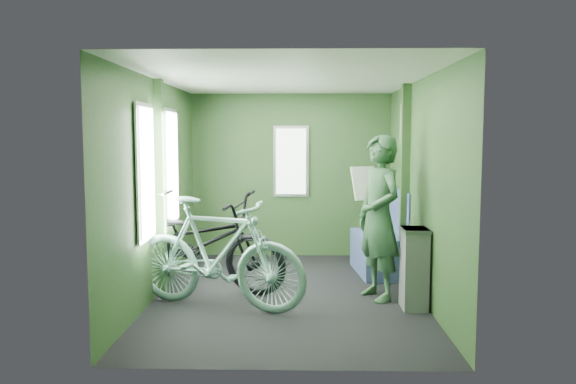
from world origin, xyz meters
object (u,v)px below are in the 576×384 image
bicycle_black (199,290)px  bench_seat (382,249)px  waste_box (414,268)px  bicycle_mint (217,309)px  passenger (379,218)px

bicycle_black → bench_seat: size_ratio=1.97×
waste_box → bicycle_black: bearing=165.3°
bicycle_mint → passenger: 1.89m
passenger → waste_box: size_ratio=2.14×
bench_seat → bicycle_black: bearing=-164.1°
bicycle_black → waste_box: size_ratio=2.56×
passenger → bench_seat: 1.25m
waste_box → bench_seat: size_ratio=0.77×
passenger → waste_box: passenger is taller
bicycle_mint → waste_box: bearing=-68.2°
bicycle_black → waste_box: 2.36m
bicycle_mint → bicycle_black: bearing=44.3°
bicycle_mint → waste_box: waste_box is taller
waste_box → bench_seat: bearing=94.4°
waste_box → bench_seat: (-0.11, 1.44, -0.09)m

